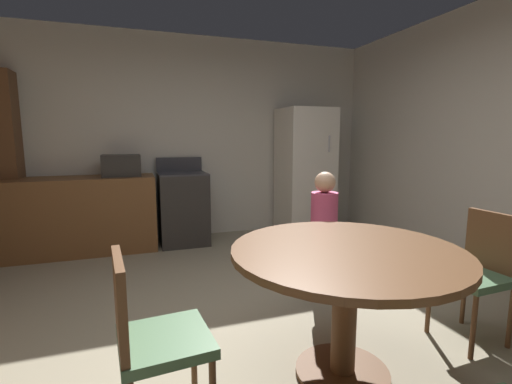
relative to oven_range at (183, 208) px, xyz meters
name	(u,v)px	position (x,y,z in m)	size (l,w,h in m)	color
ground_plane	(260,343)	(0.16, -2.53, -0.47)	(14.00, 14.00, 0.00)	gray
wall_back	(189,138)	(0.16, 0.40, 0.88)	(5.41, 0.12, 2.70)	beige
kitchen_counter	(72,216)	(-1.30, 0.00, -0.02)	(1.90, 0.60, 0.90)	brown
oven_range	(183,208)	(0.00, 0.00, 0.00)	(0.60, 0.60, 1.10)	#2D2B28
refrigerator	(305,172)	(1.71, -0.05, 0.41)	(0.68, 0.68, 1.76)	silver
microwave	(122,165)	(-0.72, 0.00, 0.56)	(0.44, 0.32, 0.26)	#2D2B28
dining_table	(346,274)	(0.50, -2.99, 0.14)	(1.28, 1.28, 0.76)	brown
chair_west	(149,334)	(-0.56, -3.08, 0.03)	(0.43, 0.43, 0.87)	brown
chair_east	(479,268)	(1.57, -2.94, 0.03)	(0.42, 0.42, 0.87)	brown
person_child	(324,233)	(0.88, -2.07, 0.11)	(0.29, 0.29, 1.09)	#3D4C84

